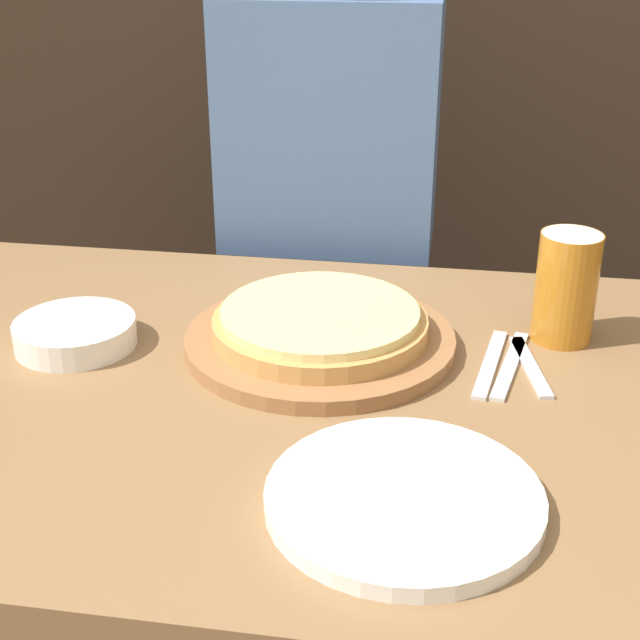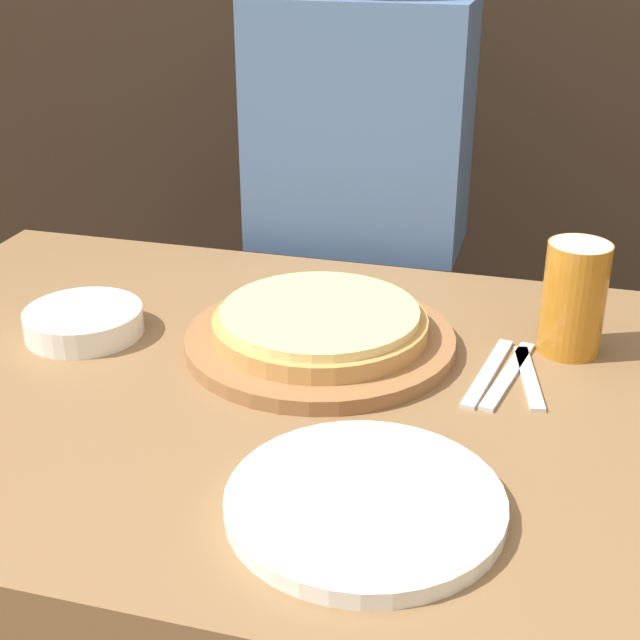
% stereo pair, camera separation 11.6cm
% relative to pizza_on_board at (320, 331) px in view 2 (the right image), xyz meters
% --- Properties ---
extents(dining_table, '(1.22, 0.83, 0.75)m').
position_rel_pizza_on_board_xyz_m(dining_table, '(-0.03, -0.10, -0.40)').
color(dining_table, olive).
rests_on(dining_table, ground_plane).
extents(pizza_on_board, '(0.36, 0.36, 0.06)m').
position_rel_pizza_on_board_xyz_m(pizza_on_board, '(0.00, 0.00, 0.00)').
color(pizza_on_board, '#99663D').
rests_on(pizza_on_board, dining_table).
extents(beer_glass, '(0.08, 0.08, 0.15)m').
position_rel_pizza_on_board_xyz_m(beer_glass, '(0.32, 0.08, 0.06)').
color(beer_glass, '#B7701E').
rests_on(beer_glass, dining_table).
extents(dinner_plate, '(0.27, 0.27, 0.02)m').
position_rel_pizza_on_board_xyz_m(dinner_plate, '(0.14, -0.33, -0.02)').
color(dinner_plate, white).
rests_on(dinner_plate, dining_table).
extents(side_bowl, '(0.16, 0.16, 0.04)m').
position_rel_pizza_on_board_xyz_m(side_bowl, '(-0.32, -0.05, -0.01)').
color(side_bowl, white).
rests_on(side_bowl, dining_table).
extents(fork, '(0.05, 0.19, 0.00)m').
position_rel_pizza_on_board_xyz_m(fork, '(0.22, -0.02, -0.02)').
color(fork, silver).
rests_on(fork, dining_table).
extents(dinner_knife, '(0.06, 0.19, 0.00)m').
position_rel_pizza_on_board_xyz_m(dinner_knife, '(0.25, -0.02, -0.02)').
color(dinner_knife, silver).
rests_on(dinner_knife, dining_table).
extents(spoon, '(0.05, 0.16, 0.00)m').
position_rel_pizza_on_board_xyz_m(spoon, '(0.27, -0.02, -0.02)').
color(spoon, silver).
rests_on(spoon, dining_table).
extents(diner_person, '(0.37, 0.21, 1.36)m').
position_rel_pizza_on_board_xyz_m(diner_person, '(-0.06, 0.46, -0.10)').
color(diner_person, '#33333D').
rests_on(diner_person, ground_plane).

